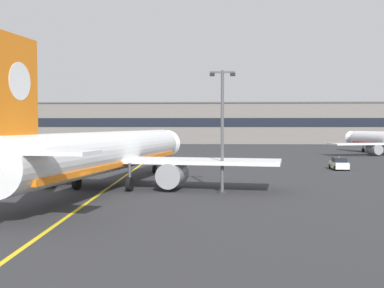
# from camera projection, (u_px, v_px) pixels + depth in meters

# --- Properties ---
(ground_plane) EXTENTS (400.00, 400.00, 0.00)m
(ground_plane) POSITION_uv_depth(u_px,v_px,m) (74.00, 204.00, 35.74)
(ground_plane) COLOR #2D2D30
(taxiway_centreline) EXTENTS (5.66, 179.93, 0.01)m
(taxiway_centreline) POSITION_uv_depth(u_px,v_px,m) (136.00, 168.00, 65.69)
(taxiway_centreline) COLOR yellow
(taxiway_centreline) RESTS_ON ground
(airliner_foreground) EXTENTS (32.35, 41.34, 11.65)m
(airliner_foreground) POSITION_uv_depth(u_px,v_px,m) (110.00, 153.00, 44.82)
(airliner_foreground) COLOR white
(airliner_foreground) RESTS_ON ground
(apron_lamp_post) EXTENTS (2.24, 0.90, 10.81)m
(apron_lamp_post) POSITION_uv_depth(u_px,v_px,m) (222.00, 129.00, 41.43)
(apron_lamp_post) COLOR #515156
(apron_lamp_post) RESTS_ON ground
(service_car_nearest) EXTENTS (2.12, 4.26, 1.79)m
(service_car_nearest) POSITION_uv_depth(u_px,v_px,m) (339.00, 164.00, 63.38)
(service_car_nearest) COLOR white
(service_car_nearest) RESTS_ON ground
(terminal_building) EXTENTS (144.24, 12.40, 13.36)m
(terminal_building) POSITION_uv_depth(u_px,v_px,m) (208.00, 123.00, 154.63)
(terminal_building) COLOR slate
(terminal_building) RESTS_ON ground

